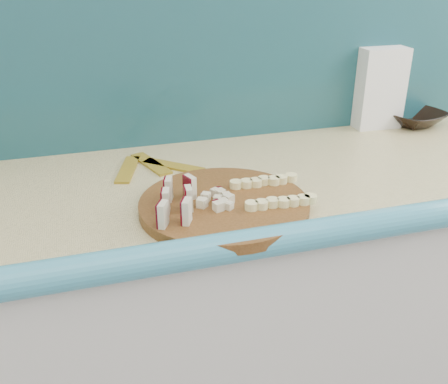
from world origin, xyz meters
TOP-DOWN VIEW (x-y plane):
  - kitchen_counter at (0.10, 1.50)m, footprint 2.20×0.63m
  - backsplash at (0.10, 1.79)m, footprint 2.20×0.02m
  - cutting_board at (0.08, 1.34)m, footprint 0.36×0.36m
  - apple_wedges at (-0.02, 1.33)m, footprint 0.09×0.14m
  - apple_chunks at (0.06, 1.35)m, footprint 0.06×0.05m
  - banana_slices at (0.19, 1.34)m, footprint 0.16×0.13m
  - brown_bowl at (0.81, 1.73)m, footprint 0.22×0.22m
  - flour_bag at (0.69, 1.76)m, footprint 0.14×0.11m
  - banana_peel at (-0.03, 1.62)m, footprint 0.23×0.19m

SIDE VIEW (x-z plane):
  - kitchen_counter at x=0.10m, z-range 0.00..0.91m
  - banana_peel at x=-0.03m, z-range 0.91..0.92m
  - cutting_board at x=0.08m, z-range 0.91..0.93m
  - brown_bowl at x=0.81m, z-range 0.91..0.95m
  - banana_slices at x=0.19m, z-range 0.93..0.95m
  - apple_chunks at x=0.06m, z-range 0.93..0.95m
  - apple_wedges at x=-0.02m, z-range 0.93..0.98m
  - flour_bag at x=0.69m, z-range 0.91..1.15m
  - backsplash at x=0.10m, z-range 0.91..1.41m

